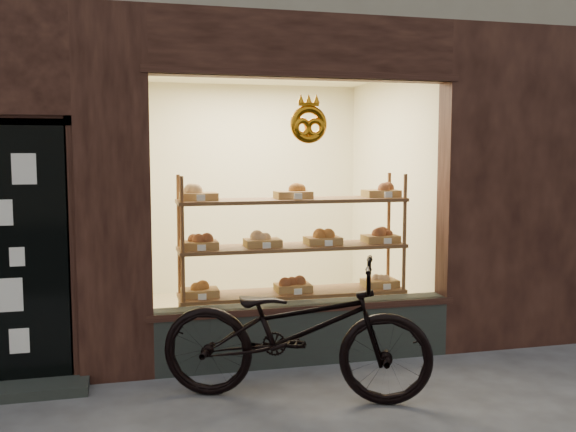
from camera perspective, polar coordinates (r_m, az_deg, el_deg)
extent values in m
cube|color=#262F2A|center=(5.93, 1.50, -10.31)|extent=(2.70, 0.25, 0.55)
cube|color=black|center=(5.55, -23.45, -3.16)|extent=(0.90, 0.04, 2.15)
cube|color=#262F2A|center=(5.66, -23.27, -14.09)|extent=(1.15, 0.35, 0.08)
torus|color=orange|center=(5.60, 1.85, 8.15)|extent=(0.33, 0.07, 0.33)
cube|color=brown|center=(6.39, 0.45, -11.23)|extent=(2.20, 0.45, 0.04)
cube|color=brown|center=(6.26, 0.45, -6.85)|extent=(2.20, 0.45, 0.03)
cube|color=brown|center=(6.18, 0.45, -2.77)|extent=(2.20, 0.45, 0.04)
cube|color=brown|center=(6.13, 0.46, 1.39)|extent=(2.20, 0.45, 0.04)
cylinder|color=brown|center=(5.83, -9.32, -4.85)|extent=(0.04, 0.04, 1.70)
cylinder|color=brown|center=(6.37, 10.27, -3.97)|extent=(0.04, 0.04, 1.70)
cylinder|color=brown|center=(6.21, -9.63, -4.20)|extent=(0.04, 0.04, 1.70)
cylinder|color=brown|center=(6.72, 8.90, -3.44)|extent=(0.04, 0.04, 1.70)
cube|color=#A36E46|center=(6.09, -7.83, -6.76)|extent=(0.34, 0.24, 0.07)
sphere|color=#964F28|center=(6.07, -7.85, -5.97)|extent=(0.11, 0.11, 0.11)
cube|color=white|center=(5.91, -7.63, -7.14)|extent=(0.07, 0.01, 0.05)
cube|color=#A36E46|center=(6.25, 0.45, -6.38)|extent=(0.34, 0.24, 0.07)
sphere|color=brown|center=(6.23, 0.45, -5.62)|extent=(0.11, 0.11, 0.11)
cube|color=white|center=(6.07, 0.89, -6.74)|extent=(0.07, 0.01, 0.05)
cube|color=#A36E46|center=(6.53, 8.16, -5.91)|extent=(0.34, 0.24, 0.07)
sphere|color=#E6AB75|center=(6.51, 8.17, -5.18)|extent=(0.11, 0.11, 0.11)
cube|color=white|center=(6.36, 8.79, -6.23)|extent=(0.08, 0.01, 0.05)
cube|color=#A36E46|center=(6.01, -7.89, -2.56)|extent=(0.34, 0.24, 0.07)
sphere|color=brown|center=(5.99, -7.90, -1.76)|extent=(0.11, 0.11, 0.11)
cube|color=white|center=(5.82, -7.69, -2.82)|extent=(0.07, 0.01, 0.06)
cube|color=#A36E46|center=(6.10, -2.28, -2.39)|extent=(0.34, 0.24, 0.07)
sphere|color=#E6AB75|center=(6.09, -2.28, -1.59)|extent=(0.11, 0.11, 0.11)
cube|color=white|center=(5.92, -1.91, -2.63)|extent=(0.08, 0.01, 0.06)
cube|color=#A36E46|center=(6.25, 3.12, -2.19)|extent=(0.34, 0.24, 0.07)
sphere|color=#964F28|center=(6.24, 3.12, -1.42)|extent=(0.11, 0.11, 0.11)
cube|color=white|center=(6.08, 3.64, -2.43)|extent=(0.07, 0.01, 0.06)
cube|color=#A36E46|center=(6.45, 8.21, -1.99)|extent=(0.34, 0.24, 0.07)
sphere|color=brown|center=(6.44, 8.22, -1.25)|extent=(0.11, 0.11, 0.11)
cube|color=white|center=(6.28, 8.86, -2.21)|extent=(0.08, 0.01, 0.06)
cube|color=#A36E46|center=(5.96, -7.95, 1.72)|extent=(0.34, 0.24, 0.07)
sphere|color=#E6AB75|center=(5.95, -7.96, 2.54)|extent=(0.11, 0.11, 0.11)
cube|color=white|center=(5.77, -7.75, 1.60)|extent=(0.07, 0.01, 0.06)
cube|color=#A36E46|center=(6.12, 0.46, 1.88)|extent=(0.34, 0.24, 0.07)
sphere|color=#964F28|center=(6.12, 0.46, 2.68)|extent=(0.11, 0.11, 0.11)
cube|color=white|center=(5.94, 0.91, 1.77)|extent=(0.07, 0.01, 0.06)
cube|color=#A36E46|center=(6.41, 8.27, 2.00)|extent=(0.34, 0.24, 0.07)
sphere|color=brown|center=(6.40, 8.28, 2.76)|extent=(0.11, 0.11, 0.11)
cube|color=white|center=(6.24, 8.92, 1.89)|extent=(0.08, 0.01, 0.06)
imported|color=black|center=(5.00, 0.66, -10.09)|extent=(2.21, 1.46, 1.10)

